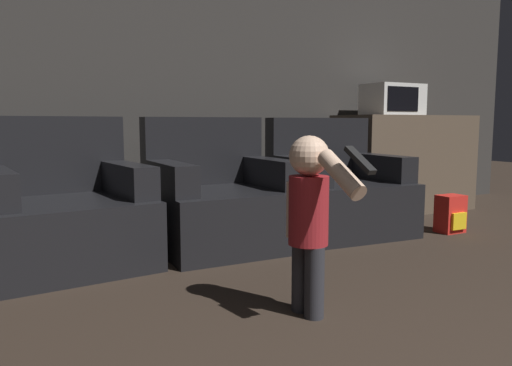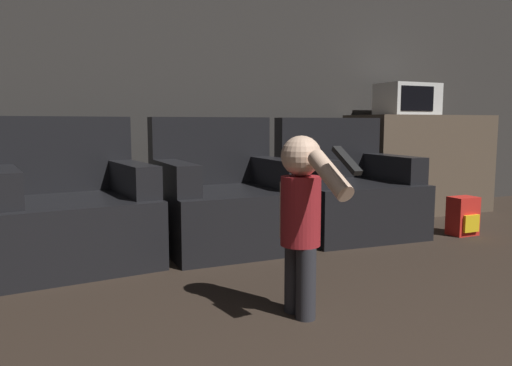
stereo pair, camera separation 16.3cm
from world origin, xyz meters
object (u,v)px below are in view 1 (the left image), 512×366
(armchair_left, at_px, (65,214))
(toy_backpack, at_px, (451,214))
(armchair_middle, at_px, (219,202))
(microwave, at_px, (393,100))
(armchair_right, at_px, (337,193))
(person_toddler, at_px, (310,211))

(armchair_left, xyz_separation_m, toy_backpack, (2.82, -0.46, -0.16))
(armchair_middle, bearing_deg, microwave, 13.99)
(armchair_right, xyz_separation_m, toy_backpack, (0.77, -0.46, -0.16))
(armchair_left, bearing_deg, person_toddler, -63.62)
(armchair_right, bearing_deg, toy_backpack, -27.33)
(toy_backpack, distance_m, microwave, 1.36)
(person_toddler, bearing_deg, microwave, -52.66)
(armchair_middle, xyz_separation_m, person_toddler, (-0.16, -1.38, 0.17))
(armchair_right, bearing_deg, microwave, 29.52)
(microwave, bearing_deg, armchair_right, -154.03)
(armchair_middle, height_order, person_toddler, armchair_middle)
(person_toddler, distance_m, toy_backpack, 2.18)
(armchair_left, xyz_separation_m, armchair_middle, (1.02, 0.00, 0.00))
(toy_backpack, bearing_deg, armchair_left, 170.68)
(person_toddler, bearing_deg, armchair_right, -43.71)
(armchair_right, height_order, microwave, microwave)
(armchair_left, xyz_separation_m, microwave, (3.06, 0.49, 0.78))
(armchair_left, xyz_separation_m, person_toddler, (0.86, -1.38, 0.17))
(armchair_middle, relative_size, person_toddler, 1.13)
(armchair_left, bearing_deg, toy_backpack, -15.05)
(person_toddler, relative_size, microwave, 1.51)
(microwave, bearing_deg, armchair_middle, -166.35)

